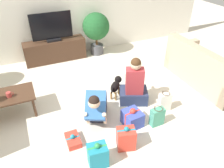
{
  "coord_description": "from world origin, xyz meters",
  "views": [
    {
      "loc": [
        -1.02,
        -2.88,
        2.62
      ],
      "look_at": [
        0.3,
        0.12,
        0.45
      ],
      "focal_mm": 35.0,
      "sensor_mm": 36.0,
      "label": 1
    }
  ],
  "objects_px": {
    "gift_box_a": "(98,155)",
    "mug": "(9,95)",
    "tv_console": "(55,50)",
    "gift_bag_a": "(157,117)",
    "gift_box_b": "(126,138)",
    "gift_bag_b": "(165,102)",
    "person_sitting": "(134,86)",
    "gift_box_d": "(132,118)",
    "potted_plant_back_right": "(96,28)",
    "sofa_right": "(205,70)",
    "tv": "(52,28)",
    "coffee_table": "(6,98)",
    "person_kneeling": "(97,107)",
    "gift_box_c": "(73,140)",
    "dog": "(116,85)"
  },
  "relations": [
    {
      "from": "gift_box_b",
      "to": "mug",
      "type": "bearing_deg",
      "value": 136.35
    },
    {
      "from": "tv",
      "to": "gift_bag_a",
      "type": "xyz_separation_m",
      "value": [
        1.05,
        -3.06,
        -0.68
      ]
    },
    {
      "from": "gift_bag_a",
      "to": "gift_bag_b",
      "type": "distance_m",
      "value": 0.43
    },
    {
      "from": "person_sitting",
      "to": "gift_bag_a",
      "type": "relative_size",
      "value": 2.73
    },
    {
      "from": "potted_plant_back_right",
      "to": "gift_bag_b",
      "type": "height_order",
      "value": "potted_plant_back_right"
    },
    {
      "from": "sofa_right",
      "to": "gift_box_a",
      "type": "height_order",
      "value": "sofa_right"
    },
    {
      "from": "tv_console",
      "to": "gift_bag_a",
      "type": "xyz_separation_m",
      "value": [
        1.05,
        -3.06,
        -0.1
      ]
    },
    {
      "from": "potted_plant_back_right",
      "to": "mug",
      "type": "bearing_deg",
      "value": -140.91
    },
    {
      "from": "potted_plant_back_right",
      "to": "gift_bag_b",
      "type": "distance_m",
      "value": 2.8
    },
    {
      "from": "sofa_right",
      "to": "gift_bag_a",
      "type": "xyz_separation_m",
      "value": [
        -1.67,
        -0.71,
        -0.13
      ]
    },
    {
      "from": "dog",
      "to": "gift_bag_a",
      "type": "relative_size",
      "value": 1.18
    },
    {
      "from": "coffee_table",
      "to": "person_sitting",
      "type": "height_order",
      "value": "person_sitting"
    },
    {
      "from": "gift_box_d",
      "to": "mug",
      "type": "xyz_separation_m",
      "value": [
        -1.8,
        1.03,
        0.32
      ]
    },
    {
      "from": "potted_plant_back_right",
      "to": "gift_box_b",
      "type": "bearing_deg",
      "value": -102.99
    },
    {
      "from": "sofa_right",
      "to": "tv_console",
      "type": "distance_m",
      "value": 3.59
    },
    {
      "from": "person_sitting",
      "to": "gift_bag_b",
      "type": "xyz_separation_m",
      "value": [
        0.39,
        -0.45,
        -0.17
      ]
    },
    {
      "from": "gift_box_a",
      "to": "gift_bag_a",
      "type": "relative_size",
      "value": 1.16
    },
    {
      "from": "gift_box_d",
      "to": "mug",
      "type": "height_order",
      "value": "mug"
    },
    {
      "from": "tv",
      "to": "gift_box_a",
      "type": "bearing_deg",
      "value": -92.17
    },
    {
      "from": "sofa_right",
      "to": "gift_bag_a",
      "type": "height_order",
      "value": "sofa_right"
    },
    {
      "from": "person_sitting",
      "to": "mug",
      "type": "bearing_deg",
      "value": 11.17
    },
    {
      "from": "sofa_right",
      "to": "person_kneeling",
      "type": "height_order",
      "value": "sofa_right"
    },
    {
      "from": "person_kneeling",
      "to": "gift_bag_b",
      "type": "distance_m",
      "value": 1.25
    },
    {
      "from": "tv",
      "to": "person_sitting",
      "type": "bearing_deg",
      "value": -66.94
    },
    {
      "from": "person_sitting",
      "to": "dog",
      "type": "distance_m",
      "value": 0.4
    },
    {
      "from": "person_sitting",
      "to": "gift_box_b",
      "type": "xyz_separation_m",
      "value": [
        -0.64,
        -0.94,
        -0.17
      ]
    },
    {
      "from": "person_sitting",
      "to": "mug",
      "type": "height_order",
      "value": "person_sitting"
    },
    {
      "from": "gift_box_a",
      "to": "gift_bag_b",
      "type": "relative_size",
      "value": 1.07
    },
    {
      "from": "gift_box_b",
      "to": "tv",
      "type": "bearing_deg",
      "value": 96.26
    },
    {
      "from": "potted_plant_back_right",
      "to": "gift_bag_a",
      "type": "xyz_separation_m",
      "value": [
        -0.05,
        -3.01,
        -0.54
      ]
    },
    {
      "from": "person_kneeling",
      "to": "potted_plant_back_right",
      "type": "bearing_deg",
      "value": 95.51
    },
    {
      "from": "tv",
      "to": "person_sitting",
      "type": "relative_size",
      "value": 1.03
    },
    {
      "from": "tv",
      "to": "gift_bag_a",
      "type": "height_order",
      "value": "tv"
    },
    {
      "from": "person_sitting",
      "to": "gift_bag_b",
      "type": "relative_size",
      "value": 2.52
    },
    {
      "from": "coffee_table",
      "to": "mug",
      "type": "bearing_deg",
      "value": -38.38
    },
    {
      "from": "potted_plant_back_right",
      "to": "gift_box_b",
      "type": "xyz_separation_m",
      "value": [
        -0.74,
        -3.23,
        -0.53
      ]
    },
    {
      "from": "gift_box_d",
      "to": "gift_bag_b",
      "type": "distance_m",
      "value": 0.72
    },
    {
      "from": "gift_box_d",
      "to": "dog",
      "type": "bearing_deg",
      "value": 83.7
    },
    {
      "from": "person_kneeling",
      "to": "gift_box_d",
      "type": "height_order",
      "value": "person_kneeling"
    },
    {
      "from": "person_kneeling",
      "to": "gift_bag_b",
      "type": "height_order",
      "value": "person_kneeling"
    },
    {
      "from": "person_kneeling",
      "to": "gift_box_c",
      "type": "bearing_deg",
      "value": -124.84
    },
    {
      "from": "tv_console",
      "to": "gift_bag_a",
      "type": "distance_m",
      "value": 3.23
    },
    {
      "from": "gift_box_a",
      "to": "mug",
      "type": "bearing_deg",
      "value": 123.09
    },
    {
      "from": "tv_console",
      "to": "gift_box_b",
      "type": "relative_size",
      "value": 3.75
    },
    {
      "from": "gift_box_b",
      "to": "gift_bag_b",
      "type": "distance_m",
      "value": 1.14
    },
    {
      "from": "person_sitting",
      "to": "sofa_right",
      "type": "bearing_deg",
      "value": -156.32
    },
    {
      "from": "tv",
      "to": "gift_box_b",
      "type": "bearing_deg",
      "value": -83.74
    },
    {
      "from": "gift_box_c",
      "to": "gift_bag_a",
      "type": "height_order",
      "value": "gift_bag_a"
    },
    {
      "from": "potted_plant_back_right",
      "to": "gift_box_a",
      "type": "relative_size",
      "value": 2.77
    },
    {
      "from": "sofa_right",
      "to": "gift_box_b",
      "type": "distance_m",
      "value": 2.54
    }
  ]
}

